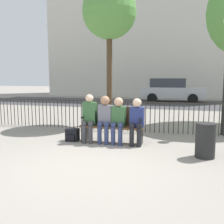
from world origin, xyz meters
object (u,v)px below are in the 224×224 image
(seated_person_2, at_px, (118,118))
(backpack, at_px, (72,135))
(seated_person_3, at_px, (137,119))
(tree_1, at_px, (109,13))
(park_bench, at_px, (113,123))
(trash_bin, at_px, (205,140))
(parked_car_0, at_px, (171,90))
(seated_person_0, at_px, (89,116))
(seated_person_1, at_px, (105,116))

(seated_person_2, xyz_separation_m, backpack, (-1.24, -0.02, -0.51))
(seated_person_2, bearing_deg, seated_person_3, -0.13)
(seated_person_2, xyz_separation_m, tree_1, (-0.91, 2.54, 3.18))
(park_bench, xyz_separation_m, seated_person_2, (0.18, -0.13, 0.18))
(seated_person_3, height_order, trash_bin, seated_person_3)
(parked_car_0, bearing_deg, tree_1, -102.15)
(seated_person_0, height_order, seated_person_3, seated_person_0)
(park_bench, xyz_separation_m, tree_1, (-0.74, 2.41, 3.37))
(seated_person_1, xyz_separation_m, seated_person_3, (0.82, -0.00, -0.03))
(seated_person_0, relative_size, seated_person_2, 1.05)
(seated_person_0, relative_size, tree_1, 0.26)
(park_bench, distance_m, seated_person_2, 0.28)
(seated_person_2, distance_m, seated_person_3, 0.47)
(park_bench, xyz_separation_m, trash_bin, (2.19, -0.75, -0.12))
(seated_person_3, bearing_deg, trash_bin, -21.75)
(parked_car_0, bearing_deg, seated_person_1, -96.81)
(seated_person_3, bearing_deg, tree_1, 118.48)
(seated_person_3, distance_m, backpack, 1.78)
(tree_1, bearing_deg, seated_person_3, -61.52)
(backpack, height_order, parked_car_0, parked_car_0)
(park_bench, xyz_separation_m, parked_car_0, (1.21, 11.45, 0.35))
(backpack, bearing_deg, seated_person_1, 1.71)
(seated_person_1, distance_m, trash_bin, 2.47)
(seated_person_0, xyz_separation_m, parked_car_0, (1.80, 11.57, 0.15))
(parked_car_0, xyz_separation_m, trash_bin, (0.98, -12.19, -0.48))
(seated_person_2, bearing_deg, seated_person_1, 179.69)
(trash_bin, bearing_deg, seated_person_2, 162.92)
(park_bench, bearing_deg, seated_person_2, -36.28)
(park_bench, bearing_deg, seated_person_0, -168.11)
(seated_person_2, distance_m, tree_1, 4.18)
(park_bench, distance_m, seated_person_3, 0.68)
(backpack, bearing_deg, tree_1, 82.69)
(tree_1, bearing_deg, parked_car_0, 77.85)
(parked_car_0, distance_m, trash_bin, 12.24)
(tree_1, height_order, trash_bin, tree_1)
(backpack, relative_size, tree_1, 0.07)
(backpack, distance_m, parked_car_0, 11.84)
(seated_person_3, height_order, tree_1, tree_1)
(backpack, xyz_separation_m, parked_car_0, (2.27, 11.60, 0.68))
(park_bench, bearing_deg, seated_person_3, -11.45)
(tree_1, relative_size, trash_bin, 6.59)
(tree_1, height_order, parked_car_0, tree_1)
(seated_person_0, relative_size, seated_person_1, 1.03)
(seated_person_0, bearing_deg, seated_person_2, -0.24)
(seated_person_2, bearing_deg, parked_car_0, 84.91)
(park_bench, height_order, trash_bin, park_bench)
(parked_car_0, bearing_deg, seated_person_2, -95.09)
(seated_person_1, distance_m, tree_1, 4.10)
(backpack, xyz_separation_m, trash_bin, (3.26, -0.59, 0.20))
(trash_bin, bearing_deg, seated_person_3, 158.25)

